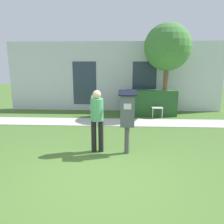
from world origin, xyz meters
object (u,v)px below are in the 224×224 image
at_px(outdoor_chair_middle, 126,105).
at_px(outdoor_chair_right, 157,105).
at_px(outdoor_chair_left, 96,104).
at_px(person_standing, 97,116).
at_px(parking_meter, 127,114).

bearing_deg(outdoor_chair_middle, outdoor_chair_right, -19.46).
distance_m(outdoor_chair_left, outdoor_chair_middle, 1.27).
distance_m(person_standing, outdoor_chair_right, 4.31).
height_order(parking_meter, outdoor_chair_middle, parking_meter).
bearing_deg(outdoor_chair_middle, parking_meter, -109.50).
height_order(outdoor_chair_middle, outdoor_chair_right, same).
xyz_separation_m(person_standing, outdoor_chair_right, (2.05, 3.77, -0.40)).
relative_size(outdoor_chair_middle, outdoor_chair_right, 1.00).
distance_m(parking_meter, person_standing, 0.76).
xyz_separation_m(outdoor_chair_left, outdoor_chair_middle, (1.27, 0.02, 0.00)).
height_order(parking_meter, outdoor_chair_left, parking_meter).
height_order(parking_meter, outdoor_chair_right, parking_meter).
height_order(outdoor_chair_left, outdoor_chair_middle, same).
relative_size(person_standing, outdoor_chair_left, 1.76).
bearing_deg(outdoor_chair_right, outdoor_chair_middle, 178.66).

